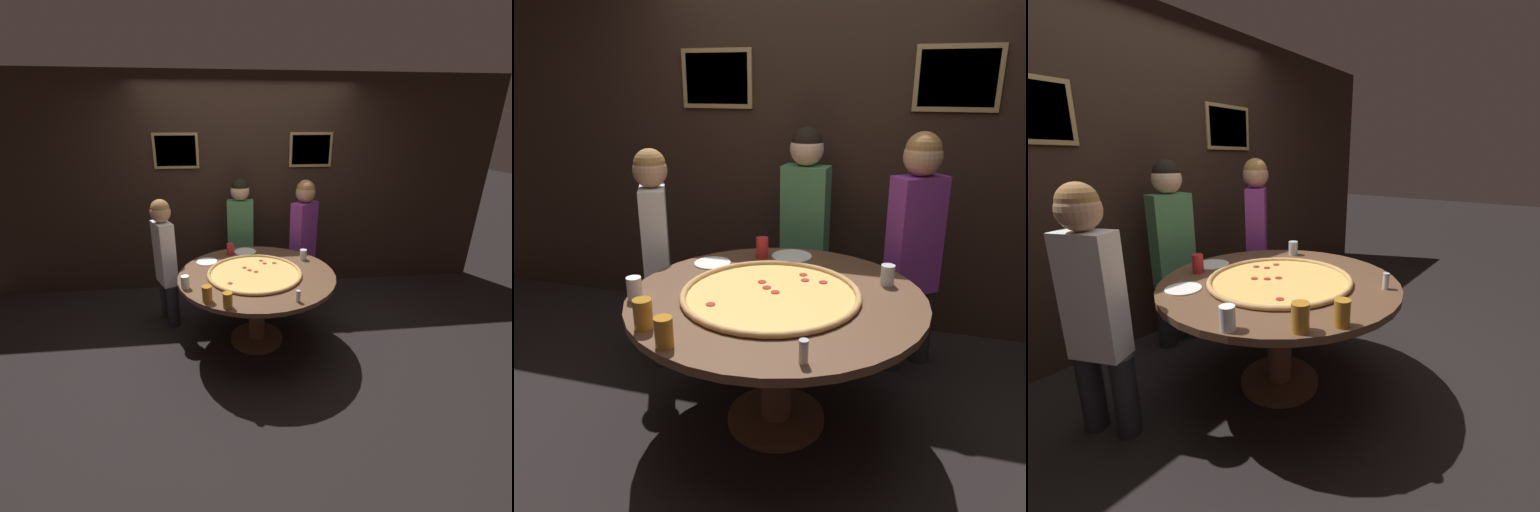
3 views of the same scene
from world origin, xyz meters
TOP-DOWN VIEW (x-y plane):
  - ground_plane at (0.00, 0.00)m, footprint 24.00×24.00m
  - back_wall at (0.00, 1.33)m, footprint 6.40×0.08m
  - dining_table at (0.00, 0.00)m, footprint 1.47×1.47m
  - giant_pizza at (-0.02, -0.02)m, footprint 0.88×0.88m
  - drink_cup_front_edge at (0.51, 0.29)m, footprint 0.07×0.07m
  - drink_cup_near_right at (-0.45, -0.49)m, footprint 0.08×0.08m
  - drink_cup_centre_back at (-0.29, -0.61)m, footprint 0.07×0.07m
  - drink_cup_far_left at (-0.64, -0.24)m, footprint 0.07×0.07m
  - drink_cup_beside_pizza at (-0.23, 0.51)m, footprint 0.07×0.07m
  - white_plate_left_side at (-0.06, 0.57)m, footprint 0.24×0.24m
  - white_plate_far_back at (-0.47, 0.32)m, footprint 0.21×0.21m
  - condiment_shaker at (0.26, -0.58)m, footprint 0.04×0.04m
  - diner_far_left at (-0.91, 0.46)m, footprint 0.26×0.36m
  - diner_centre_back at (0.63, 0.79)m, footprint 0.37×0.33m
  - diner_side_right at (-0.08, 1.01)m, footprint 0.37×0.22m

SIDE VIEW (x-z plane):
  - ground_plane at x=0.00m, z-range 0.00..0.00m
  - dining_table at x=0.00m, z-range 0.23..0.97m
  - white_plate_left_side at x=-0.06m, z-range 0.74..0.75m
  - white_plate_far_back at x=-0.47m, z-range 0.74..0.75m
  - giant_pizza at x=-0.02m, z-range 0.74..0.77m
  - diner_far_left at x=-0.91m, z-range 0.09..1.46m
  - condiment_shaker at x=0.26m, z-range 0.74..0.84m
  - drink_cup_front_edge at x=0.51m, z-range 0.74..0.85m
  - drink_cup_far_left at x=-0.64m, z-range 0.74..0.85m
  - drink_cup_beside_pizza at x=-0.23m, z-range 0.74..0.86m
  - drink_cup_centre_back at x=-0.29m, z-range 0.74..0.87m
  - drink_cup_near_right at x=-0.45m, z-range 0.74..0.87m
  - diner_side_right at x=-0.08m, z-range 0.10..1.56m
  - diner_centre_back at x=0.63m, z-range 0.10..1.57m
  - back_wall at x=0.00m, z-range 0.00..2.60m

